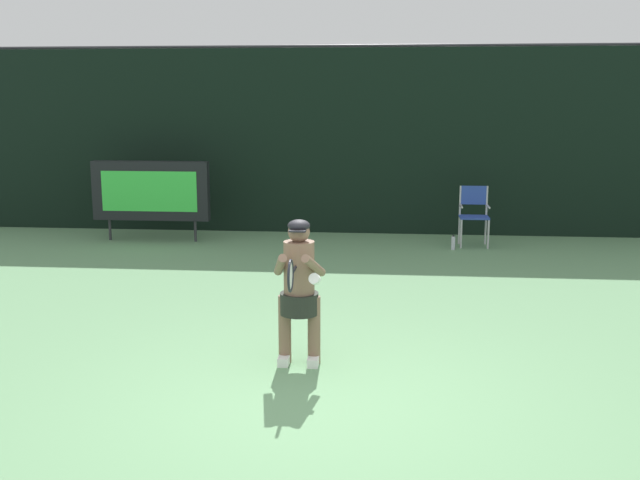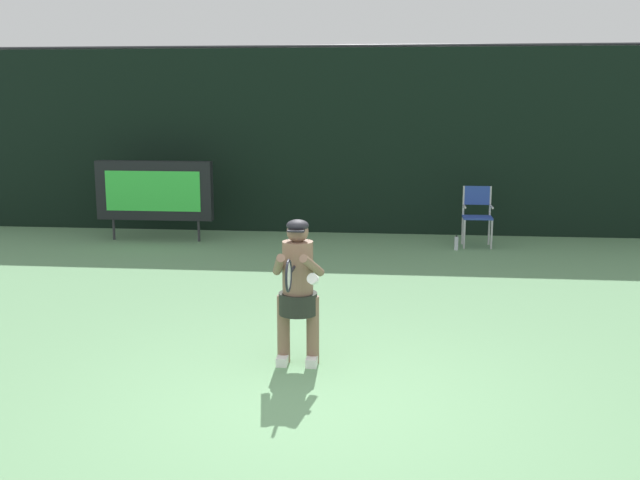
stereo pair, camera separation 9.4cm
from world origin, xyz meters
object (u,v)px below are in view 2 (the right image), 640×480
(scoreboard, at_px, (154,191))
(water_bottle, at_px, (456,243))
(tennis_racket, at_px, (289,275))
(umpire_chair, at_px, (477,212))
(tennis_player, at_px, (298,286))

(scoreboard, relative_size, water_bottle, 8.30)
(tennis_racket, bearing_deg, umpire_chair, 84.01)
(umpire_chair, bearing_deg, tennis_player, -110.58)
(umpire_chair, bearing_deg, water_bottle, -132.91)
(umpire_chair, distance_m, tennis_racket, 7.30)
(scoreboard, relative_size, umpire_chair, 2.04)
(water_bottle, relative_size, tennis_player, 0.18)
(scoreboard, height_order, umpire_chair, scoreboard)
(umpire_chair, height_order, tennis_player, tennis_player)
(scoreboard, distance_m, tennis_racket, 7.64)
(umpire_chair, height_order, water_bottle, umpire_chair)
(water_bottle, relative_size, tennis_racket, 0.44)
(water_bottle, bearing_deg, tennis_racket, -107.44)
(tennis_player, height_order, tennis_racket, tennis_player)
(tennis_racket, bearing_deg, scoreboard, 131.02)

